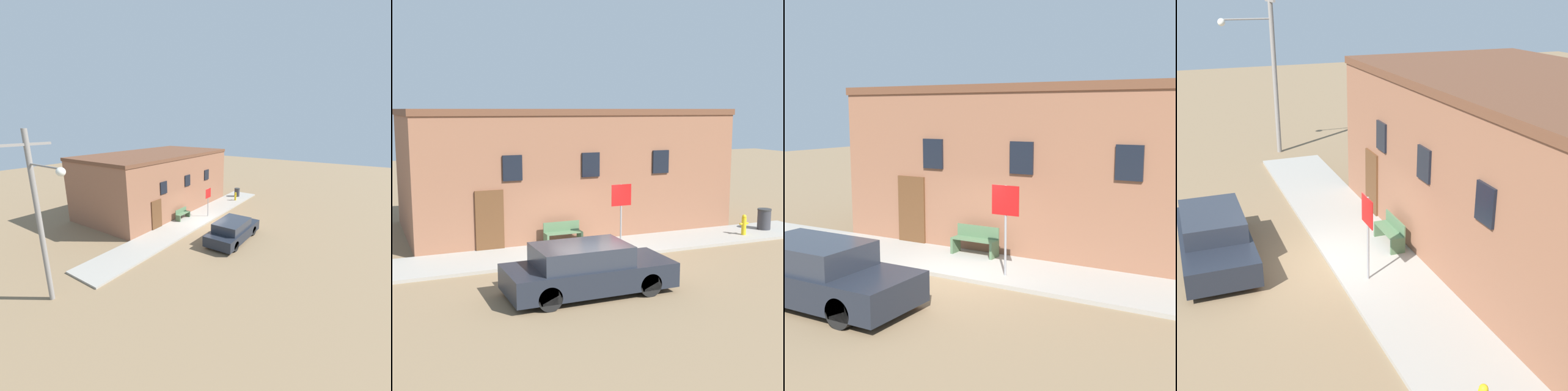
% 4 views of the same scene
% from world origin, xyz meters
% --- Properties ---
extents(ground_plane, '(80.00, 80.00, 0.00)m').
position_xyz_m(ground_plane, '(0.00, 0.00, 0.00)').
color(ground_plane, '#846B4C').
extents(sidewalk, '(19.80, 2.48, 0.11)m').
position_xyz_m(sidewalk, '(0.00, 1.24, 0.05)').
color(sidewalk, '#9E998E').
rests_on(sidewalk, ground).
extents(brick_building, '(12.87, 6.98, 4.98)m').
position_xyz_m(brick_building, '(0.89, 5.90, 2.49)').
color(brick_building, '#8E5B42').
rests_on(brick_building, ground).
extents(fire_hydrant, '(0.39, 0.18, 0.80)m').
position_xyz_m(fire_hydrant, '(6.72, 0.81, 0.51)').
color(fire_hydrant, gold).
rests_on(fire_hydrant, sidewalk).
extents(stop_sign, '(0.75, 0.06, 2.30)m').
position_xyz_m(stop_sign, '(1.30, 0.71, 1.73)').
color(stop_sign, gray).
rests_on(stop_sign, sidewalk).
extents(bench, '(1.38, 0.44, 0.83)m').
position_xyz_m(bench, '(-0.37, 2.06, 0.52)').
color(bench, '#4C6B47').
rests_on(bench, sidewalk).
extents(trash_bin, '(0.56, 0.56, 0.85)m').
position_xyz_m(trash_bin, '(8.13, 1.30, 0.53)').
color(trash_bin, '#333338').
rests_on(trash_bin, sidewalk).
extents(utility_pole, '(1.80, 2.36, 7.26)m').
position_xyz_m(utility_pole, '(-11.36, 0.84, 4.04)').
color(utility_pole, gray).
rests_on(utility_pole, ground).
extents(parked_car, '(4.58, 1.88, 1.39)m').
position_xyz_m(parked_car, '(-1.50, -2.87, 0.67)').
color(parked_car, black).
rests_on(parked_car, ground).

